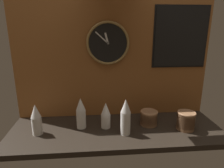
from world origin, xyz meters
The scene contains 10 objects.
ground_plane centered at (0.00, 0.00, -0.02)m, with size 1.60×0.56×0.04m, color black.
wall_tiled_back centered at (0.00, 0.27, 0.53)m, with size 1.60×0.03×1.05m.
cup_stack_center centered at (-0.08, 0.02, 0.10)m, with size 0.07×0.07×0.20m.
cup_stack_center_right centered at (0.06, -0.08, 0.13)m, with size 0.07×0.07×0.27m.
cup_stack_center_left centered at (-0.27, 0.04, 0.12)m, with size 0.07×0.07×0.24m.
cup_stack_far_left centered at (-0.58, -0.03, 0.11)m, with size 0.07×0.07×0.23m.
bowl_stack_far_right centered at (0.52, -0.06, 0.07)m, with size 0.14×0.14×0.14m.
bowl_stack_right centered at (0.26, 0.04, 0.06)m, with size 0.14×0.14×0.12m.
wall_clock centered at (-0.04, 0.23, 0.62)m, with size 0.34×0.03×0.34m.
menu_board centered at (0.55, 0.24, 0.67)m, with size 0.45×0.01×0.50m.
Camera 1 is at (-0.15, -1.36, 0.75)m, focal length 32.00 mm.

